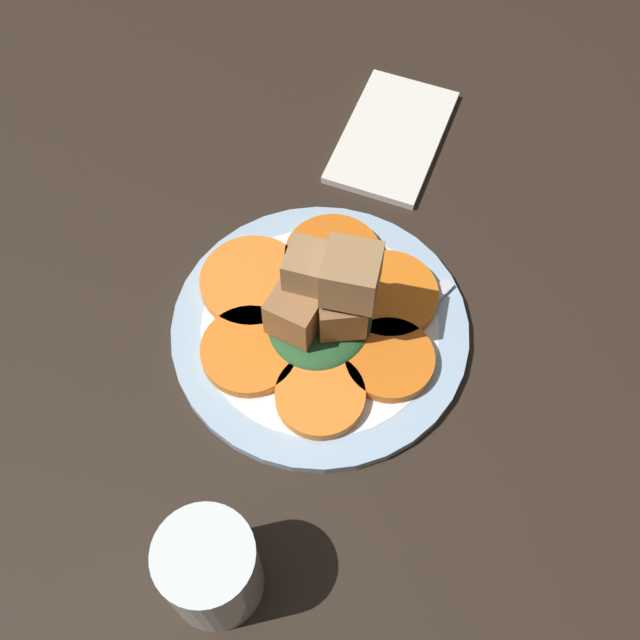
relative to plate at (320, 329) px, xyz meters
The scene contains 12 objects.
table_slab 1.52cm from the plate, ahead, with size 120.00×120.00×2.00cm, color black.
plate is the anchor object (origin of this frame).
carrot_slice_0 6.98cm from the plate, 158.84° to the right, with size 7.50×7.50×1.06cm, color orange.
carrot_slice_1 6.96cm from the plate, 100.26° to the right, with size 7.64×7.64×1.06cm, color orange.
carrot_slice_2 6.73cm from the plate, 44.00° to the right, with size 8.87×8.87×1.06cm, color orange.
carrot_slice_3 7.12cm from the plate, 11.37° to the left, with size 8.78×8.78×1.06cm, color orange.
carrot_slice_4 7.40cm from the plate, 76.21° to the left, with size 9.41×9.41×1.06cm, color orange.
carrot_slice_5 6.67cm from the plate, 135.60° to the left, with size 8.36×8.36×1.06cm, color orange.
center_pile 4.60cm from the plate, 95.70° to the right, with size 9.92×9.28×10.69cm.
fork 5.92cm from the plate, 94.82° to the right, with size 17.16×8.11×0.40cm.
water_glass 23.20cm from the plate, behind, with size 7.03×7.03×9.15cm.
napkin 23.59cm from the plate, ahead, with size 15.83×9.50×0.80cm.
Camera 1 is at (-31.59, -12.13, 64.15)cm, focal length 45.00 mm.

